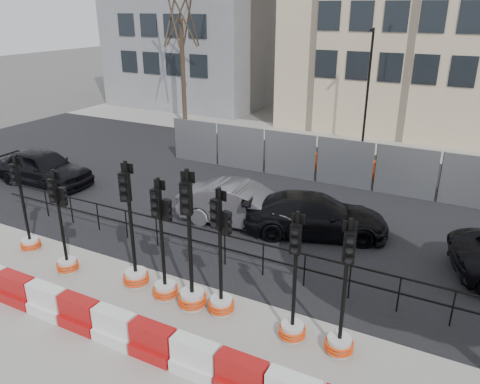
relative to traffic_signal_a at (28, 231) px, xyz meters
The scene contains 21 objects.
ground 5.81m from the traffic_signal_a, ahead, with size 120.00×120.00×0.00m, color #51514C.
sidewalk_near 6.18m from the traffic_signal_a, 21.32° to the right, with size 40.00×6.00×0.02m, color gray.
road 9.67m from the traffic_signal_a, 53.61° to the left, with size 40.00×14.00×0.03m, color black.
sidewalk_far 17.73m from the traffic_signal_a, 71.15° to the left, with size 40.00×4.00×0.02m, color gray.
building_grey 25.04m from the traffic_signal_a, 109.99° to the left, with size 11.00×9.06×14.00m.
kerb_railing 6.05m from the traffic_signal_a, 18.96° to the left, with size 18.00×0.04×1.00m.
heras_fencing 12.01m from the traffic_signal_a, 61.59° to the left, with size 14.33×1.72×2.00m.
lamp_post_far 17.13m from the traffic_signal_a, 68.43° to the left, with size 0.12×0.56×6.00m.
tree_bare_far 18.13m from the traffic_signal_a, 107.97° to the left, with size 2.00×2.00×9.00m.
barrier_row 6.08m from the traffic_signal_a, 19.56° to the right, with size 16.75×0.50×0.80m.
traffic_signal_a is the anchor object (origin of this frame).
traffic_signal_b 2.02m from the traffic_signal_a, 10.93° to the right, with size 0.60×0.60×3.03m.
traffic_signal_c 4.12m from the traffic_signal_a, ahead, with size 0.69×0.69×3.49m.
traffic_signal_d 5.17m from the traffic_signal_a, ahead, with size 0.64×0.64×3.27m.
traffic_signal_e 6.00m from the traffic_signal_a, ahead, with size 0.71×0.71×3.62m.
traffic_signal_f 6.74m from the traffic_signal_a, ahead, with size 0.64×0.64×3.27m.
traffic_signal_g 8.62m from the traffic_signal_a, ahead, with size 0.61×0.61×3.12m.
traffic_signal_h 9.69m from the traffic_signal_a, ahead, with size 0.63×0.63×3.18m.
car_a 5.96m from the traffic_signal_a, 134.83° to the left, with size 4.42×1.82×1.50m, color black.
car_b 6.74m from the traffic_signal_a, 43.04° to the left, with size 4.48×1.95×1.43m, color #4F4E53.
car_c 8.91m from the traffic_signal_a, 34.70° to the left, with size 5.00×3.32×1.35m, color black.
Camera 1 is at (5.85, -9.00, 6.96)m, focal length 35.00 mm.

